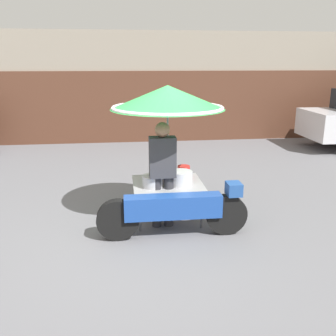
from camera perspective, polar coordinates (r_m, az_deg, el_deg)
name	(u,v)px	position (r m, az deg, el deg)	size (l,w,h in m)	color
ground_plane	(148,238)	(5.36, -3.01, -10.56)	(36.00, 36.00, 0.00)	slate
shopfront_building	(131,86)	(12.38, -5.69, 12.32)	(28.00, 2.06, 3.26)	gray
vendor_motorcycle_cart	(169,122)	(5.44, 0.12, 6.97)	(2.12, 1.67, 2.06)	black
vendor_person	(163,170)	(5.41, -0.83, -0.29)	(0.38, 0.22, 1.57)	#2D2D33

